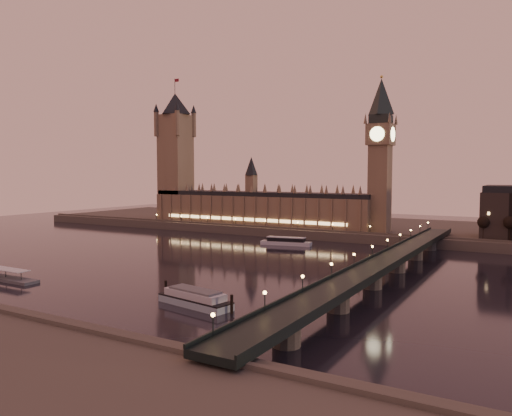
{
  "coord_description": "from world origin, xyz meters",
  "views": [
    {
      "loc": [
        149.06,
        -210.05,
        45.44
      ],
      "look_at": [
        7.74,
        35.0,
        25.66
      ],
      "focal_mm": 35.0,
      "sensor_mm": 36.0,
      "label": 1
    }
  ],
  "objects": [
    {
      "name": "pontoon_pier",
      "position": [
        -52.57,
        -81.62,
        1.25
      ],
      "size": [
        43.53,
        7.26,
        11.61
      ],
      "color": "#595B5E",
      "rests_on": "ground"
    },
    {
      "name": "bare_tree_0",
      "position": [
        118.92,
        109.0,
        16.24
      ],
      "size": [
        6.74,
        6.74,
        13.7
      ],
      "color": "black",
      "rests_on": "ground"
    },
    {
      "name": "moored_barge",
      "position": [
        46.86,
        -74.75,
        2.63
      ],
      "size": [
        33.42,
        13.27,
        6.22
      ],
      "rotation": [
        0.0,
        0.0,
        -0.18
      ],
      "color": "#99B4C3",
      "rests_on": "ground"
    },
    {
      "name": "bare_tree_1",
      "position": [
        133.15,
        109.0,
        16.24
      ],
      "size": [
        6.74,
        6.74,
        13.7
      ],
      "color": "black",
      "rests_on": "ground"
    },
    {
      "name": "westminster_bridge",
      "position": [
        91.61,
        0.0,
        5.52
      ],
      "size": [
        13.2,
        260.0,
        15.3
      ],
      "color": "black",
      "rests_on": "ground"
    },
    {
      "name": "cruise_boat_a",
      "position": [
        9.1,
        70.78,
        2.27
      ],
      "size": [
        32.9,
        12.86,
        5.15
      ],
      "rotation": [
        0.0,
        0.0,
        0.19
      ],
      "color": "silver",
      "rests_on": "ground"
    },
    {
      "name": "palace_of_westminster",
      "position": [
        -40.12,
        120.99,
        21.71
      ],
      "size": [
        180.0,
        26.62,
        52.0
      ],
      "color": "brown",
      "rests_on": "ground"
    },
    {
      "name": "victoria_tower",
      "position": [
        -120.0,
        121.0,
        65.79
      ],
      "size": [
        31.68,
        31.68,
        118.0
      ],
      "color": "brown",
      "rests_on": "ground"
    },
    {
      "name": "ground",
      "position": [
        0.0,
        0.0,
        0.0
      ],
      "size": [
        700.0,
        700.0,
        0.0
      ],
      "primitive_type": "plane",
      "color": "black",
      "rests_on": "ground"
    },
    {
      "name": "far_embankment",
      "position": [
        30.0,
        165.0,
        3.0
      ],
      "size": [
        560.0,
        130.0,
        6.0
      ],
      "primitive_type": "cube",
      "color": "#423D35",
      "rests_on": "ground"
    },
    {
      "name": "big_ben",
      "position": [
        53.99,
        120.99,
        63.95
      ],
      "size": [
        17.68,
        17.68,
        104.0
      ],
      "color": "brown",
      "rests_on": "ground"
    }
  ]
}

